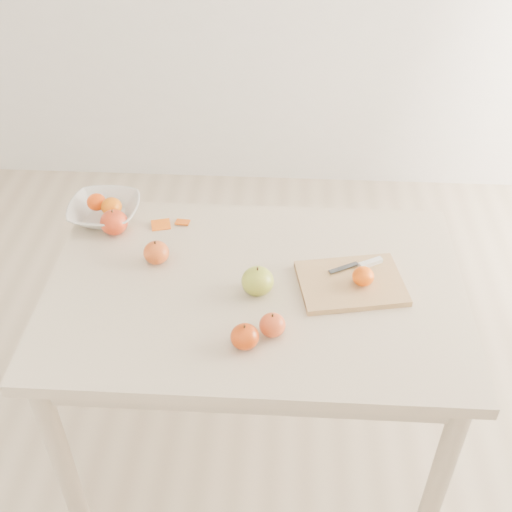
{
  "coord_description": "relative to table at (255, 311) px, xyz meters",
  "views": [
    {
      "loc": [
        0.08,
        -1.36,
        1.99
      ],
      "look_at": [
        0.0,
        0.05,
        0.82
      ],
      "focal_mm": 45.0,
      "sensor_mm": 36.0,
      "label": 1
    }
  ],
  "objects": [
    {
      "name": "table",
      "position": [
        0.0,
        0.0,
        0.0
      ],
      "size": [
        1.2,
        0.8,
        0.75
      ],
      "color": "beige",
      "rests_on": "ground"
    },
    {
      "name": "apple_red_e",
      "position": [
        -0.01,
        -0.23,
        0.13
      ],
      "size": [
        0.07,
        0.07,
        0.07
      ],
      "primitive_type": "ellipsoid",
      "color": "#8A0903",
      "rests_on": "table"
    },
    {
      "name": "apple_green",
      "position": [
        0.01,
        -0.03,
        0.14
      ],
      "size": [
        0.09,
        0.09,
        0.08
      ],
      "primitive_type": "ellipsoid",
      "color": "olive",
      "rests_on": "table"
    },
    {
      "name": "apple_red_c",
      "position": [
        0.06,
        -0.18,
        0.13
      ],
      "size": [
        0.07,
        0.07,
        0.06
      ],
      "primitive_type": "ellipsoid",
      "color": "maroon",
      "rests_on": "table"
    },
    {
      "name": "board_tangerine",
      "position": [
        0.3,
        0.01,
        0.14
      ],
      "size": [
        0.06,
        0.06,
        0.05
      ],
      "primitive_type": "ellipsoid",
      "color": "#E35208",
      "rests_on": "cutting_board"
    },
    {
      "name": "fruit_bowl",
      "position": [
        -0.51,
        0.3,
        0.13
      ],
      "size": [
        0.23,
        0.23,
        0.06
      ],
      "primitive_type": "imported",
      "color": "silver",
      "rests_on": "table"
    },
    {
      "name": "orange_peel_a",
      "position": [
        -0.32,
        0.27,
        0.1
      ],
      "size": [
        0.07,
        0.06,
        0.01
      ],
      "primitive_type": "cube",
      "rotation": [
        0.21,
        0.0,
        0.26
      ],
      "color": "#D85B0F",
      "rests_on": "table"
    },
    {
      "name": "bowl_tangerine_near",
      "position": [
        -0.53,
        0.31,
        0.15
      ],
      "size": [
        0.06,
        0.06,
        0.05
      ],
      "primitive_type": "ellipsoid",
      "color": "#D64407",
      "rests_on": "fruit_bowl"
    },
    {
      "name": "bowl_tangerine_far",
      "position": [
        -0.48,
        0.29,
        0.16
      ],
      "size": [
        0.07,
        0.07,
        0.06
      ],
      "primitive_type": "ellipsoid",
      "color": "#D76307",
      "rests_on": "fruit_bowl"
    },
    {
      "name": "ground",
      "position": [
        0.0,
        0.0,
        -0.65
      ],
      "size": [
        3.5,
        3.5,
        0.0
      ],
      "primitive_type": "plane",
      "color": "#C6B293",
      "rests_on": "ground"
    },
    {
      "name": "orange_peel_b",
      "position": [
        -0.25,
        0.29,
        0.1
      ],
      "size": [
        0.05,
        0.04,
        0.01
      ],
      "primitive_type": "cube",
      "rotation": [
        -0.14,
        0.0,
        -0.1
      ],
      "color": "#DC590F",
      "rests_on": "table"
    },
    {
      "name": "paring_knife",
      "position": [
        0.32,
        0.09,
        0.12
      ],
      "size": [
        0.16,
        0.08,
        0.01
      ],
      "color": "white",
      "rests_on": "cutting_board"
    },
    {
      "name": "apple_red_a",
      "position": [
        -0.46,
        0.23,
        0.14
      ],
      "size": [
        0.09,
        0.09,
        0.08
      ],
      "primitive_type": "ellipsoid",
      "color": "#9D1E10",
      "rests_on": "table"
    },
    {
      "name": "apple_red_b",
      "position": [
        -0.3,
        0.09,
        0.13
      ],
      "size": [
        0.08,
        0.08,
        0.07
      ],
      "primitive_type": "ellipsoid",
      "color": "maroon",
      "rests_on": "table"
    },
    {
      "name": "cutting_board",
      "position": [
        0.27,
        0.02,
        0.11
      ],
      "size": [
        0.33,
        0.27,
        0.02
      ],
      "primitive_type": "cube",
      "rotation": [
        0.0,
        0.0,
        0.19
      ],
      "color": "tan",
      "rests_on": "table"
    }
  ]
}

